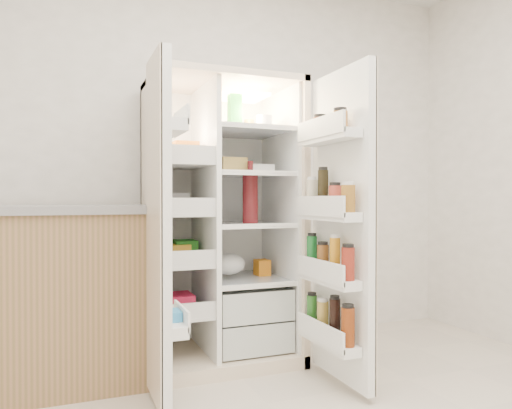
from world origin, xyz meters
name	(u,v)px	position (x,y,z in m)	size (l,w,h in m)	color
wall_back	(207,156)	(0.00, 2.00, 1.35)	(4.00, 0.02, 2.70)	white
refrigerator	(221,245)	(0.00, 1.65, 0.74)	(0.92, 0.70, 1.80)	beige
freezer_door	(159,229)	(-0.51, 1.05, 0.89)	(0.15, 0.40, 1.72)	white
fridge_door	(339,229)	(0.47, 0.96, 0.87)	(0.17, 0.58, 1.72)	white
kitchen_counter	(22,296)	(-1.18, 1.60, 0.51)	(1.39, 0.74, 1.01)	#986E4C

